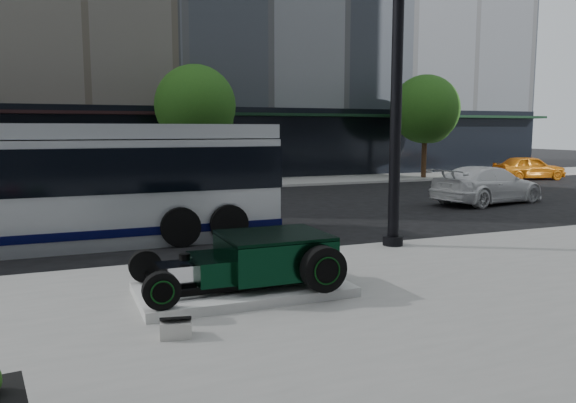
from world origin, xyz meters
name	(u,v)px	position (x,y,z in m)	size (l,w,h in m)	color
ground	(275,238)	(0.00, 0.00, 0.00)	(120.00, 120.00, 0.00)	black
sidewalk_far	(172,186)	(0.00, 14.00, 0.06)	(70.00, 4.00, 0.12)	gray
street_trees	(198,109)	(1.15, 13.07, 3.77)	(29.80, 3.80, 5.70)	black
display_plinth	(243,289)	(-2.41, -4.77, 0.20)	(3.40, 1.80, 0.15)	silver
hot_rod	(262,257)	(-2.07, -4.77, 0.70)	(3.22, 2.00, 0.81)	black
info_plaque	(176,327)	(-3.80, -6.28, 0.24)	(0.45, 0.37, 0.31)	silver
lamppost	(397,73)	(2.01, -2.39, 4.05)	(0.47, 0.47, 8.51)	black
transit_bus	(25,185)	(-5.86, 1.19, 1.49)	(12.12, 2.88, 2.92)	silver
white_sedan	(487,185)	(9.94, 3.38, 0.71)	(1.99, 4.90, 1.42)	white
yellow_taxi	(529,168)	(19.35, 10.60, 0.67)	(1.59, 3.94, 1.34)	orange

